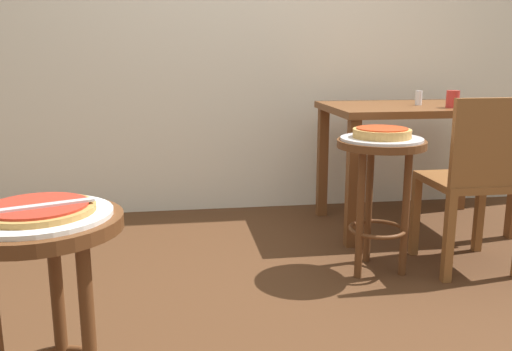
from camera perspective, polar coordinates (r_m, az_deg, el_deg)
ground_plane at (r=2.32m, az=5.69°, el=-14.13°), size 6.00×6.00×0.00m
stool_foreground at (r=1.51m, az=-21.24°, el=-9.88°), size 0.41×0.41×0.65m
serving_plate_foreground at (r=1.45m, az=-21.76°, el=-3.83°), size 0.36×0.36×0.01m
pizza_foreground at (r=1.45m, az=-21.81°, el=-3.23°), size 0.28×0.28×0.02m
stool_middle at (r=2.64m, az=12.78°, el=0.18°), size 0.41×0.41×0.65m
serving_plate_middle at (r=2.61m, az=12.96°, el=3.74°), size 0.38×0.38×0.01m
pizza_middle at (r=2.60m, az=12.99°, el=4.36°), size 0.27×0.27×0.05m
dining_table at (r=3.39m, az=16.34°, el=5.16°), size 1.07×0.70×0.74m
cup_near_edge at (r=3.26m, az=19.81°, el=7.50°), size 0.07×0.07×0.10m
condiment_shaker at (r=3.36m, az=16.58°, el=7.75°), size 0.04×0.04×0.08m
wooden_chair at (r=2.79m, az=22.02°, el=-0.18°), size 0.40×0.40×0.85m
pizza_server_knife at (r=1.42m, az=-20.86°, el=-2.88°), size 0.21×0.10×0.01m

